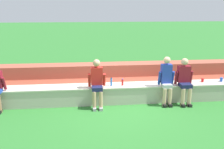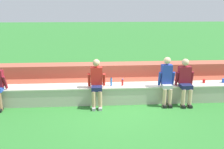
# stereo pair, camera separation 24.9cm
# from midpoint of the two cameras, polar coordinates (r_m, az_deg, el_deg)

# --- Properties ---
(ground_plane) EXTENTS (80.00, 80.00, 0.00)m
(ground_plane) POSITION_cam_midpoint_polar(r_m,az_deg,el_deg) (7.56, 1.10, -7.18)
(ground_plane) COLOR #2D752D
(stone_seating_wall) EXTENTS (9.41, 0.61, 0.56)m
(stone_seating_wall) POSITION_cam_midpoint_polar(r_m,az_deg,el_deg) (7.71, 0.86, -4.32)
(stone_seating_wall) COLOR #B7AF9E
(stone_seating_wall) RESTS_ON ground
(brick_bleachers) EXTENTS (11.29, 1.29, 0.89)m
(brick_bleachers) POSITION_cam_midpoint_polar(r_m,az_deg,el_deg) (8.96, -0.12, -0.95)
(brick_bleachers) COLOR #9B4430
(brick_bleachers) RESTS_ON ground
(person_left_of_center) EXTENTS (0.53, 0.59, 1.44)m
(person_left_of_center) POSITION_cam_midpoint_polar(r_m,az_deg,el_deg) (7.23, -4.52, -1.75)
(person_left_of_center) COLOR tan
(person_left_of_center) RESTS_ON ground
(person_center) EXTENTS (0.49, 0.49, 1.48)m
(person_center) POSITION_cam_midpoint_polar(r_m,az_deg,el_deg) (7.54, 11.72, -1.13)
(person_center) COLOR #DBAD89
(person_center) RESTS_ON ground
(person_right_of_center) EXTENTS (0.55, 0.60, 1.42)m
(person_right_of_center) POSITION_cam_midpoint_polar(r_m,az_deg,el_deg) (7.75, 15.74, -1.13)
(person_right_of_center) COLOR #DBAD89
(person_right_of_center) RESTS_ON ground
(water_bottle_center_gap) EXTENTS (0.06, 0.06, 0.21)m
(water_bottle_center_gap) POSITION_cam_midpoint_polar(r_m,az_deg,el_deg) (7.56, 1.53, -1.83)
(water_bottle_center_gap) COLOR red
(water_bottle_center_gap) RESTS_ON stone_seating_wall
(water_bottle_near_left) EXTENTS (0.06, 0.06, 0.27)m
(water_bottle_near_left) POSITION_cam_midpoint_polar(r_m,az_deg,el_deg) (7.51, -1.12, -1.73)
(water_bottle_near_left) COLOR blue
(water_bottle_near_left) RESTS_ON stone_seating_wall
(plastic_cup_middle) EXTENTS (0.09, 0.09, 0.13)m
(plastic_cup_middle) POSITION_cam_midpoint_polar(r_m,az_deg,el_deg) (8.67, 23.46, -1.09)
(plastic_cup_middle) COLOR blue
(plastic_cup_middle) RESTS_ON stone_seating_wall
(plastic_cup_left_end) EXTENTS (0.08, 0.08, 0.12)m
(plastic_cup_left_end) POSITION_cam_midpoint_polar(r_m,az_deg,el_deg) (8.38, 19.62, -1.26)
(plastic_cup_left_end) COLOR red
(plastic_cup_left_end) RESTS_ON stone_seating_wall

